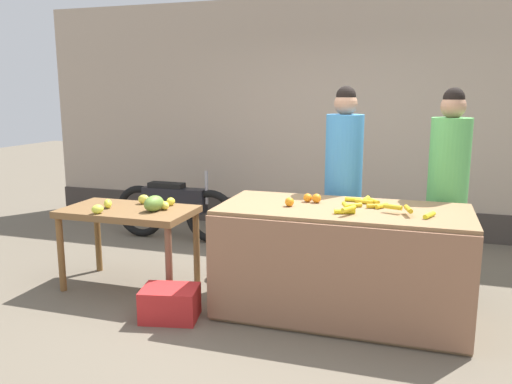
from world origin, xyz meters
TOP-DOWN VIEW (x-y plane):
  - ground_plane at (0.00, 0.00)m, footprint 24.00×24.00m
  - market_wall_back at (0.00, 2.62)m, footprint 8.28×0.23m
  - fruit_stall_counter at (0.46, -0.01)m, footprint 1.96×0.92m
  - side_table_wooden at (-1.49, 0.00)m, footprint 1.18×0.66m
  - banana_bunch_pile at (0.68, -0.00)m, footprint 0.73×0.69m
  - orange_pile at (0.14, 0.04)m, footprint 0.25×0.28m
  - mango_papaya_pile at (-1.30, -0.00)m, footprint 0.65×0.60m
  - vendor_woman_blue_shirt at (0.35, 0.70)m, footprint 0.34×0.34m
  - vendor_woman_green_shirt at (1.26, 0.70)m, footprint 0.34×0.34m
  - parked_motorcycle at (-1.80, 1.53)m, footprint 1.60×0.18m
  - produce_crate at (-0.82, -0.52)m, footprint 0.50×0.40m
  - produce_sack at (-0.65, 0.62)m, footprint 0.39×0.43m

SIDE VIEW (x-z plane):
  - ground_plane at x=0.00m, z-range 0.00..0.00m
  - produce_crate at x=-0.82m, z-range 0.00..0.26m
  - produce_sack at x=-0.65m, z-range 0.00..0.52m
  - parked_motorcycle at x=-1.80m, z-range -0.04..0.84m
  - fruit_stall_counter at x=0.46m, z-range 0.00..0.89m
  - side_table_wooden at x=-1.49m, z-range 0.28..1.03m
  - mango_papaya_pile at x=-1.30m, z-range 0.73..0.87m
  - banana_bunch_pile at x=0.68m, z-range 0.88..0.95m
  - vendor_woman_green_shirt at x=1.26m, z-range 0.01..1.83m
  - orange_pile at x=0.14m, z-range 0.89..0.96m
  - vendor_woman_blue_shirt at x=0.35m, z-range 0.01..1.85m
  - market_wall_back at x=0.00m, z-range -0.03..2.92m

